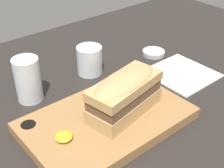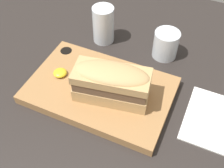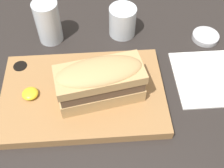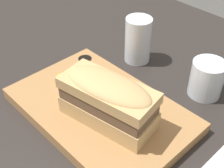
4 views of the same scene
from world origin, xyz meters
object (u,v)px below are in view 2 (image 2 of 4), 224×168
at_px(sandwich, 110,81).
at_px(water_glass, 103,27).
at_px(serving_board, 100,90).
at_px(wine_glass, 166,45).
at_px(napkin, 221,122).

bearing_deg(sandwich, water_glass, 119.24).
xyz_separation_m(serving_board, wine_glass, (0.11, 0.21, 0.02)).
height_order(serving_board, napkin, serving_board).
bearing_deg(water_glass, wine_glass, 2.79).
relative_size(sandwich, napkin, 1.11).
xyz_separation_m(wine_glass, napkin, (0.19, -0.17, -0.03)).
relative_size(serving_board, wine_glass, 4.50).
bearing_deg(napkin, water_glass, 156.85).
height_order(serving_board, wine_glass, wine_glass).
height_order(sandwich, wine_glass, sandwich).
xyz_separation_m(water_glass, napkin, (0.38, -0.16, -0.05)).
height_order(serving_board, sandwich, sandwich).
relative_size(water_glass, wine_glass, 1.41).
bearing_deg(water_glass, serving_board, -67.33).
distance_m(serving_board, water_glass, 0.22).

